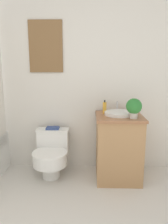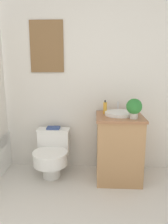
% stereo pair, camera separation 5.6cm
% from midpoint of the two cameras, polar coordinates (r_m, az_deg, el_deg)
% --- Properties ---
extents(wall_back, '(3.43, 0.07, 2.50)m').
position_cam_midpoint_polar(wall_back, '(2.92, -10.74, 9.59)').
color(wall_back, silver).
rests_on(wall_back, ground_plane).
extents(toilet, '(0.42, 0.55, 0.57)m').
position_cam_midpoint_polar(toilet, '(2.81, -9.08, -10.58)').
color(toilet, white).
rests_on(toilet, ground_plane).
extents(vanity, '(0.55, 0.57, 0.79)m').
position_cam_midpoint_polar(vanity, '(2.72, 8.31, -8.97)').
color(vanity, '#AD7F51').
rests_on(vanity, ground_plane).
extents(sink, '(0.35, 0.38, 0.13)m').
position_cam_midpoint_polar(sink, '(2.63, 8.53, -0.32)').
color(sink, white).
rests_on(sink, vanity).
extents(soap_bottle, '(0.05, 0.05, 0.17)m').
position_cam_midpoint_polar(soap_bottle, '(2.67, 4.80, 1.11)').
color(soap_bottle, gold).
rests_on(soap_bottle, vanity).
extents(potted_plant, '(0.17, 0.17, 0.22)m').
position_cam_midpoint_polar(potted_plant, '(2.46, 12.27, 1.27)').
color(potted_plant, beige).
rests_on(potted_plant, vanity).
extents(book_on_tank, '(0.16, 0.12, 0.02)m').
position_cam_midpoint_polar(book_on_tank, '(2.85, -8.73, -4.16)').
color(book_on_tank, '#33477F').
rests_on(book_on_tank, toilet).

